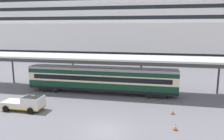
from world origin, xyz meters
The scene contains 7 objects.
ground_plane centered at (0.00, 0.00, 0.00)m, with size 400.00×400.00×0.00m, color slate.
cruise_ship centered at (-0.07, 55.07, 12.70)m, with size 129.45×28.06×38.14m.
platform_canopy centered at (-3.51, 12.85, 5.55)m, with size 47.36×6.41×5.76m.
train_carriage centered at (-3.51, 12.46, 2.31)m, with size 23.12×2.81×4.11m.
service_truck centered at (-10.79, 3.47, 0.99)m, with size 5.22×2.29×2.02m.
traffic_cone_near centered at (6.88, 1.55, 0.37)m, with size 0.36×0.36×0.75m.
traffic_cone_mid centered at (6.91, 5.80, 0.35)m, with size 0.36×0.36×0.72m.
Camera 1 is at (4.73, -19.76, 10.04)m, focal length 35.19 mm.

